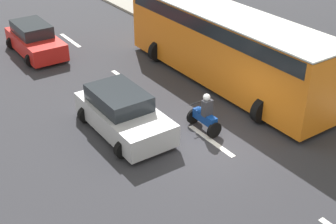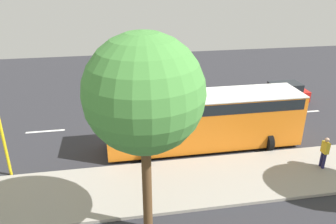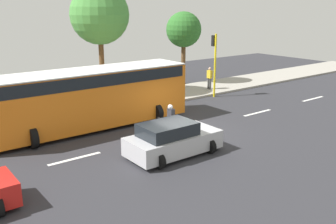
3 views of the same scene
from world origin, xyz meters
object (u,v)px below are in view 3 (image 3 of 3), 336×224
(pedestrian_near_signal, at_px, (210,77))
(street_tree_center, at_px, (100,15))
(car_silver, at_px, (172,140))
(traffic_light_corner, at_px, (214,56))
(street_tree_north, at_px, (184,30))
(motorcycle, at_px, (169,121))
(city_bus, at_px, (90,95))

(pedestrian_near_signal, relative_size, street_tree_center, 0.22)
(car_silver, bearing_deg, street_tree_center, -13.61)
(traffic_light_corner, distance_m, street_tree_north, 5.24)
(motorcycle, xyz_separation_m, street_tree_north, (9.48, -8.74, 3.81))
(pedestrian_near_signal, bearing_deg, street_tree_north, -1.72)
(city_bus, relative_size, traffic_light_corner, 2.44)
(pedestrian_near_signal, height_order, traffic_light_corner, traffic_light_corner)
(motorcycle, distance_m, street_tree_north, 13.45)
(car_silver, bearing_deg, pedestrian_near_signal, -50.22)
(car_silver, relative_size, street_tree_center, 0.54)
(motorcycle, relative_size, street_tree_center, 0.20)
(pedestrian_near_signal, bearing_deg, street_tree_center, 66.17)
(car_silver, xyz_separation_m, street_tree_north, (11.90, -10.42, 3.74))
(street_tree_center, xyz_separation_m, street_tree_north, (0.02, -7.54, -1.29))
(city_bus, height_order, street_tree_north, street_tree_north)
(street_tree_center, distance_m, street_tree_north, 7.65)
(city_bus, bearing_deg, car_silver, -169.07)
(motorcycle, distance_m, pedestrian_near_signal, 10.63)
(car_silver, bearing_deg, traffic_light_corner, -52.73)
(city_bus, relative_size, motorcycle, 7.19)
(pedestrian_near_signal, height_order, street_tree_north, street_tree_north)
(car_silver, distance_m, traffic_light_corner, 11.82)
(city_bus, bearing_deg, street_tree_north, -61.62)
(car_silver, xyz_separation_m, pedestrian_near_signal, (8.59, -10.32, 0.35))
(traffic_light_corner, bearing_deg, motorcycle, 121.39)
(street_tree_center, bearing_deg, street_tree_north, -89.81)
(street_tree_center, bearing_deg, motorcycle, 172.78)
(pedestrian_near_signal, bearing_deg, traffic_light_corner, 145.33)
(city_bus, xyz_separation_m, pedestrian_near_signal, (2.91, -11.41, -0.79))
(car_silver, bearing_deg, motorcycle, -34.76)
(city_bus, distance_m, street_tree_center, 8.33)
(city_bus, relative_size, pedestrian_near_signal, 6.51)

